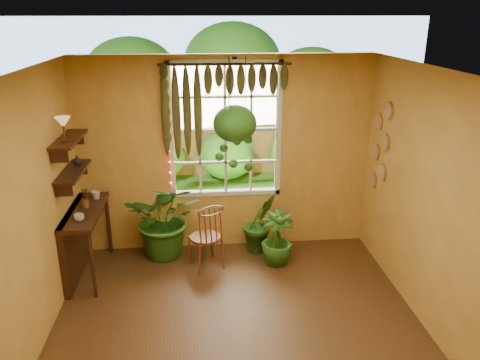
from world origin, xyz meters
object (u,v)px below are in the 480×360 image
object	(u,v)px
counter_ledge	(78,235)
hanging_basket	(235,127)
potted_plant_mid	(260,223)
potted_plant_left	(166,218)
windsor_chair	(207,246)

from	to	relation	value
counter_ledge	hanging_basket	xyz separation A→B (m)	(2.01, 0.31, 1.28)
potted_plant_mid	counter_ledge	bearing A→B (deg)	-170.01
potted_plant_mid	hanging_basket	xyz separation A→B (m)	(-0.35, -0.10, 1.40)
counter_ledge	potted_plant_mid	distance (m)	2.40
potted_plant_mid	potted_plant_left	bearing A→B (deg)	-179.64
windsor_chair	potted_plant_left	xyz separation A→B (m)	(-0.54, 0.38, 0.25)
counter_ledge	windsor_chair	distance (m)	1.63
potted_plant_mid	windsor_chair	bearing A→B (deg)	-152.72
windsor_chair	hanging_basket	xyz separation A→B (m)	(0.40, 0.29, 1.52)
counter_ledge	hanging_basket	size ratio (longest dim) A/B	0.83
windsor_chair	counter_ledge	bearing A→B (deg)	157.00
counter_ledge	potted_plant_left	world-z (taller)	potted_plant_left
potted_plant_mid	hanging_basket	size ratio (longest dim) A/B	0.59
counter_ledge	hanging_basket	world-z (taller)	hanging_basket
potted_plant_left	hanging_basket	bearing A→B (deg)	-5.68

